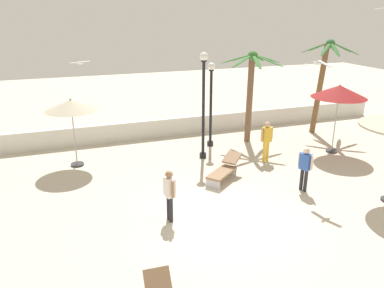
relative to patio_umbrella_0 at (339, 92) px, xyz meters
The scene contains 14 objects.
ground_plane 8.10m from the patio_umbrella_0, 152.00° to the right, with size 56.00×56.00×0.00m, color beige.
boundary_wall 8.46m from the patio_umbrella_0, 145.80° to the left, with size 25.20×0.30×0.87m, color silver.
patio_umbrella_0 is the anchor object (origin of this frame).
patio_umbrella_2 10.81m from the patio_umbrella_0, 168.55° to the left, with size 2.01×2.01×2.73m.
palm_tree_0 3.77m from the patio_umbrella_0, 137.20° to the left, with size 2.84×2.88×4.18m.
palm_tree_1 2.98m from the patio_umbrella_0, 65.06° to the left, with size 2.59×2.69×4.57m.
lamp_post_0 5.70m from the patio_umbrella_0, 167.27° to the left, with size 0.34×0.34×4.34m.
lamp_post_1 5.37m from the patio_umbrella_0, 151.39° to the left, with size 0.33×0.33×3.75m.
lounge_chair_0 6.14m from the patio_umbrella_0, 169.35° to the right, with size 1.78×1.58×0.81m.
guest_0 9.05m from the patio_umbrella_0, 159.17° to the right, with size 0.29×0.55×1.59m.
guest_1 3.68m from the patio_umbrella_0, behind, with size 0.56×0.27×1.68m.
guest_3 4.76m from the patio_umbrella_0, 140.98° to the right, with size 0.35×0.53×1.56m.
seagull_0 10.69m from the patio_umbrella_0, 160.74° to the left, with size 0.92×0.62×0.14m.
seagull_2 3.99m from the patio_umbrella_0, 143.00° to the right, with size 0.41×1.08×0.17m.
Camera 1 is at (-4.27, -9.09, 5.87)m, focal length 35.73 mm.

